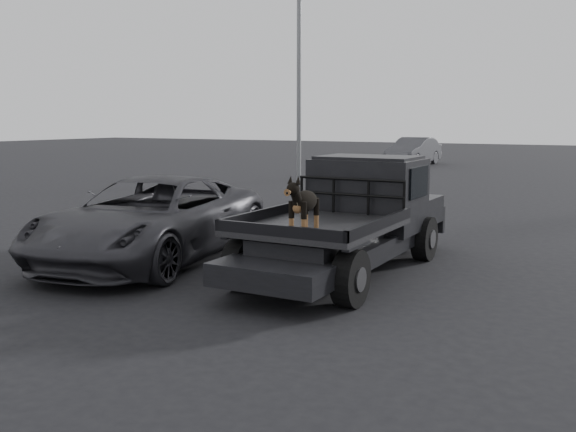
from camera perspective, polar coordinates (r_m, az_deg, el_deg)
The scene contains 7 objects.
ground at distance 8.53m, azimuth -2.44°, elevation -7.79°, with size 120.00×120.00×0.00m, color black.
flatbed_ute at distance 10.16m, azimuth 5.09°, elevation -2.50°, with size 2.00×5.40×0.92m, color black, non-canonical shape.
ute_cab at distance 10.90m, azimuth 7.17°, elevation 3.00°, with size 1.72×1.30×0.88m, color black, non-canonical shape.
headache_rack at distance 10.22m, azimuth 5.60°, elevation 1.74°, with size 1.80×0.08×0.55m, color black, non-canonical shape.
dog at distance 8.33m, azimuth 1.44°, elevation 0.90°, with size 0.32×0.60×0.74m, color black, non-canonical shape.
parked_suv at distance 11.22m, azimuth -12.03°, elevation -0.28°, with size 2.37×5.14×1.43m, color #302F35.
distant_car_a at distance 35.21m, azimuth 11.08°, elevation 5.67°, with size 1.56×4.48×1.48m, color #47484C.
Camera 1 is at (4.26, -7.00, 2.40)m, focal length 40.00 mm.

